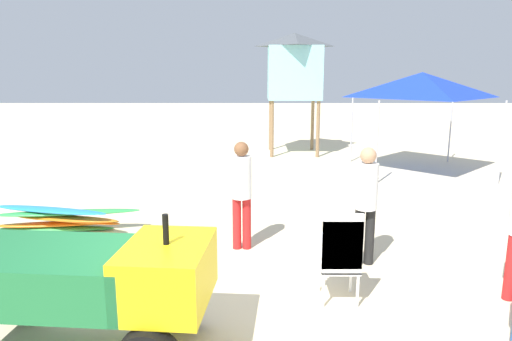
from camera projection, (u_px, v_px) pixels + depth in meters
name	position (u px, v px, depth m)	size (l,w,h in m)	color
ground	(191.00, 325.00, 5.27)	(80.00, 80.00, 0.00)	beige
utility_cart	(89.00, 281.00, 4.61)	(2.64, 1.48, 1.50)	#1E6B38
stacked_plastic_chairs	(340.00, 250.00, 5.65)	(0.48, 0.48, 1.20)	white
surfboard_pile	(61.00, 218.00, 8.34)	(2.67, 0.98, 0.48)	green
lifeguard_near_center	(366.00, 198.00, 6.77)	(0.32, 0.32, 1.77)	black
lifeguard_near_right	(242.00, 188.00, 7.38)	(0.32, 0.32, 1.77)	red
popup_canopy	(422.00, 85.00, 12.99)	(3.22, 3.22, 2.85)	#B2B2B7
lifeguard_tower	(294.00, 66.00, 16.00)	(1.98, 1.98, 4.17)	olive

